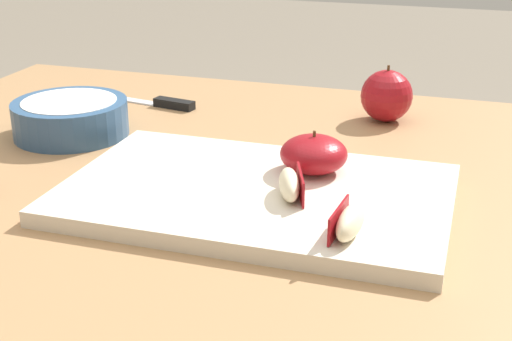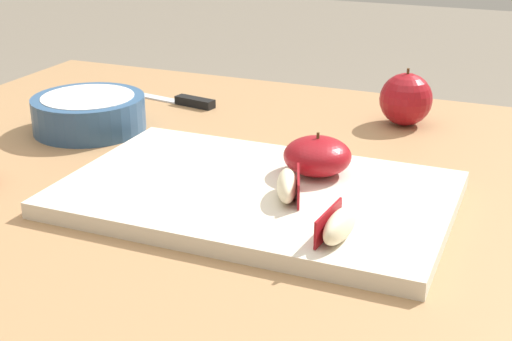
{
  "view_description": "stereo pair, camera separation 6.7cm",
  "coord_description": "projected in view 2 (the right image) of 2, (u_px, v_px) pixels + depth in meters",
  "views": [
    {
      "loc": [
        0.29,
        -0.78,
        1.08
      ],
      "look_at": [
        0.06,
        -0.05,
        0.77
      ],
      "focal_mm": 50.73,
      "sensor_mm": 36.0,
      "label": 1
    },
    {
      "loc": [
        0.35,
        -0.75,
        1.08
      ],
      "look_at": [
        0.06,
        -0.05,
        0.77
      ],
      "focal_mm": 50.73,
      "sensor_mm": 36.0,
      "label": 2
    }
  ],
  "objects": [
    {
      "name": "whole_apple_red_delicious",
      "position": [
        406.0,
        99.0,
        1.09
      ],
      "size": [
        0.08,
        0.08,
        0.09
      ],
      "color": "maroon",
      "rests_on": "dining_table"
    },
    {
      "name": "ceramic_fruit_bowl",
      "position": [
        89.0,
        112.0,
        1.07
      ],
      "size": [
        0.17,
        0.17,
        0.05
      ],
      "color": "#2D517A",
      "rests_on": "dining_table"
    },
    {
      "name": "paring_knife",
      "position": [
        188.0,
        101.0,
        1.2
      ],
      "size": [
        0.16,
        0.05,
        0.01
      ],
      "color": "silver",
      "rests_on": "dining_table"
    },
    {
      "name": "apple_wedge_near_knife",
      "position": [
        288.0,
        186.0,
        0.8
      ],
      "size": [
        0.05,
        0.07,
        0.03
      ],
      "color": "beige",
      "rests_on": "cutting_board"
    },
    {
      "name": "apple_half_skin_up",
      "position": [
        317.0,
        156.0,
        0.86
      ],
      "size": [
        0.08,
        0.08,
        0.05
      ],
      "color": "maroon",
      "rests_on": "cutting_board"
    },
    {
      "name": "cutting_board",
      "position": [
        256.0,
        194.0,
        0.84
      ],
      "size": [
        0.44,
        0.28,
        0.02
      ],
      "color": "beige",
      "rests_on": "dining_table"
    },
    {
      "name": "dining_table",
      "position": [
        230.0,
        253.0,
        0.94
      ],
      "size": [
        1.14,
        0.92,
        0.73
      ],
      "color": "#9E754C",
      "rests_on": "ground_plane"
    },
    {
      "name": "apple_wedge_left",
      "position": [
        339.0,
        225.0,
        0.71
      ],
      "size": [
        0.03,
        0.07,
        0.03
      ],
      "color": "beige",
      "rests_on": "cutting_board"
    }
  ]
}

